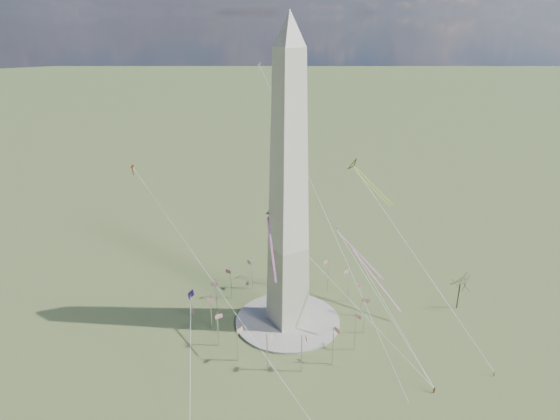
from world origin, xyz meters
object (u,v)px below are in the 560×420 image
tree_near (460,282)px  kite_delta_black (355,167)px  washington_monument (289,191)px  person_east (494,374)px

tree_near → kite_delta_black: (-21.66, 35.42, 36.58)m
washington_monument → person_east: 81.49m
washington_monument → person_east: size_ratio=61.46×
washington_monument → tree_near: washington_monument is taller
washington_monument → tree_near: 72.39m
person_east → tree_near: bearing=-159.1°
tree_near → person_east: size_ratio=9.26×
tree_near → washington_monument: bearing=157.5°
person_east → kite_delta_black: 81.04m
kite_delta_black → tree_near: bearing=99.3°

